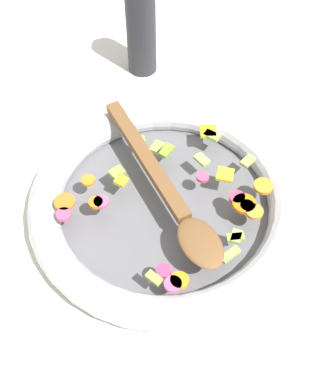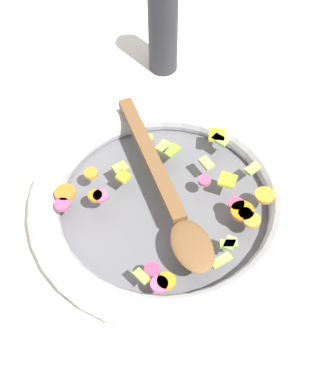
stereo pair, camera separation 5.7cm
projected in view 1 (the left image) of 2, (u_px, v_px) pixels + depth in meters
The scene contains 5 objects.
ground_plane at pixel (165, 211), 0.85m from camera, with size 4.00×4.00×0.00m, color silver.
skillet at pixel (165, 203), 0.83m from camera, with size 0.42×0.42×0.05m.
chopped_vegetables at pixel (182, 197), 0.80m from camera, with size 0.33×0.29×0.01m.
wooden_spoon at pixel (170, 195), 0.79m from camera, with size 0.09×0.35×0.01m.
pepper_mill at pixel (141, 29), 0.98m from camera, with size 0.06×0.06×0.20m.
Camera 1 is at (-0.15, -0.46, 0.70)m, focal length 50.00 mm.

